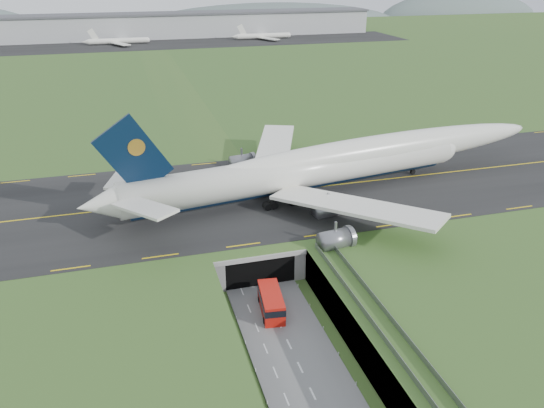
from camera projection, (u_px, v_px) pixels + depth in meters
name	position (u px, v px, depth m)	size (l,w,h in m)	color
ground	(274.00, 313.00, 83.26)	(900.00, 900.00, 0.00)	#2C5421
airfield_deck	(274.00, 297.00, 82.02)	(800.00, 800.00, 6.00)	gray
trench_road	(288.00, 343.00, 76.64)	(12.00, 75.00, 0.20)	slate
taxiway	(230.00, 197.00, 109.65)	(800.00, 44.00, 0.18)	black
tunnel_portal	(248.00, 245.00, 96.52)	(17.00, 22.30, 6.00)	gray
guideway	(399.00, 352.00, 67.05)	(3.00, 53.00, 7.05)	#A8A8A3
jumbo_jet	(332.00, 164.00, 110.70)	(105.29, 65.17, 21.81)	white
shuttle_tram	(271.00, 302.00, 82.75)	(4.18, 8.85, 3.46)	red
cargo_terminal	(145.00, 26.00, 339.73)	(320.00, 67.00, 15.60)	#B2B2B2
distant_hills	(211.00, 30.00, 477.59)	(700.00, 91.00, 60.00)	#50605C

